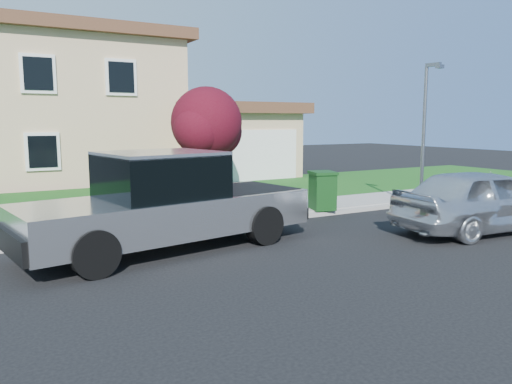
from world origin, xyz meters
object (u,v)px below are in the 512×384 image
Objects in this scene: woman at (136,202)px; ornamental_tree at (207,126)px; sedan at (482,200)px; pickup_truck at (167,204)px; trash_bin at (323,190)px; street_lamp at (425,128)px.

ornamental_tree is (4.21, 5.16, 1.74)m from woman.
pickup_truck is at bearing 78.44° from sedan.
pickup_truck is at bearing -147.01° from trash_bin.
street_lamp is at bearing 172.07° from woman.
ornamental_tree is 7.58m from street_lamp.
pickup_truck is at bearing -120.79° from ornamental_tree.
pickup_truck is 3.67× the size of woman.
pickup_truck reaches higher than sedan.
trash_bin is (5.74, 0.22, -0.14)m from woman.
ornamental_tree is 3.43× the size of trash_bin.
sedan is at bearing 152.58° from woman.
street_lamp reaches higher than trash_bin.
street_lamp is at bearing -4.81° from trash_bin.
street_lamp is (4.51, -6.09, -0.05)m from ornamental_tree.
pickup_truck is 8.59m from street_lamp.
street_lamp is (8.72, -0.93, 1.69)m from woman.
sedan is 1.22× the size of ornamental_tree.
woman is 0.47× the size of ornamental_tree.
pickup_truck is 5.91× the size of trash_bin.
woman is 5.75m from trash_bin.
woman is at bearing -129.16° from ornamental_tree.
trash_bin is at bearing -179.66° from woman.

